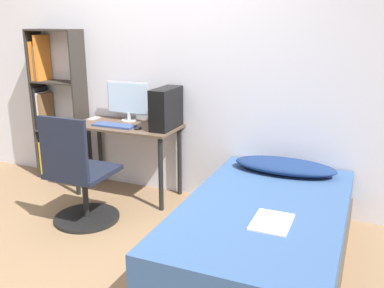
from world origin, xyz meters
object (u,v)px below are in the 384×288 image
object	(u,v)px
keyboard	(114,125)
bed	(263,234)
office_chair	(80,183)
bookshelf	(52,106)
pc_tower	(166,108)
monitor	(128,100)

from	to	relation	value
keyboard	bed	bearing A→B (deg)	-20.83
office_chair	bed	size ratio (longest dim) A/B	0.50
bookshelf	office_chair	bearing A→B (deg)	-41.21
office_chair	keyboard	size ratio (longest dim) A/B	2.30
bookshelf	pc_tower	distance (m)	1.42
bookshelf	monitor	world-z (taller)	bookshelf
keyboard	bookshelf	bearing A→B (deg)	165.84
office_chair	bed	xyz separation A→B (m)	(1.59, -0.02, -0.14)
monitor	bed	bearing A→B (deg)	-28.51
bookshelf	bed	size ratio (longest dim) A/B	0.83
bed	pc_tower	xyz separation A→B (m)	(-1.12, 0.75, 0.68)
bookshelf	monitor	size ratio (longest dim) A/B	3.43
monitor	keyboard	size ratio (longest dim) A/B	1.11
office_chair	monitor	xyz separation A→B (m)	(-0.01, 0.85, 0.57)
bed	keyboard	xyz separation A→B (m)	(-1.61, 0.61, 0.50)
keyboard	pc_tower	world-z (taller)	pc_tower
bookshelf	keyboard	world-z (taller)	bookshelf
bed	keyboard	distance (m)	1.80
monitor	pc_tower	bearing A→B (deg)	-14.33
office_chair	pc_tower	distance (m)	1.02
bookshelf	pc_tower	world-z (taller)	bookshelf
bookshelf	keyboard	xyz separation A→B (m)	(0.92, -0.23, -0.07)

